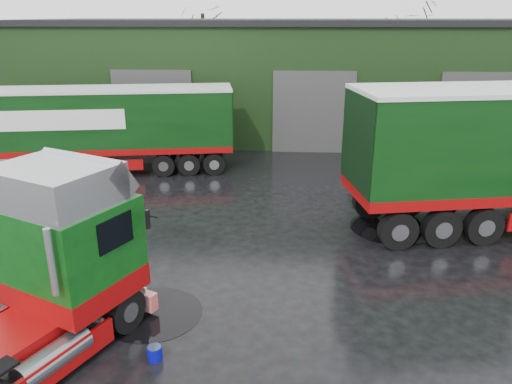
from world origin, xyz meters
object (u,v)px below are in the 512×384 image
warehouse (310,75)px  tree_back_a (203,39)px  trailer_left (96,131)px  wash_bucket (155,353)px  tree_back_b (409,53)px

warehouse → tree_back_a: bearing=128.7°
trailer_left → wash_bucket: bearing=-165.2°
wash_bucket → tree_back_b: 34.70m
warehouse → trailer_left: (-9.50, -10.00, -1.32)m
trailer_left → tree_back_b: size_ratio=1.58×
warehouse → tree_back_b: size_ratio=4.32×
wash_bucket → trailer_left: bearing=114.5°
tree_back_b → trailer_left: bearing=-131.2°
wash_bucket → warehouse: bearing=80.3°
tree_back_a → tree_back_b: (16.00, 0.00, -1.00)m
warehouse → wash_bucket: (-3.83, -22.42, -3.02)m
warehouse → trailer_left: 13.86m
tree_back_a → warehouse: bearing=-51.3°
warehouse → tree_back_a: size_ratio=3.41×
warehouse → tree_back_b: tree_back_b is taller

